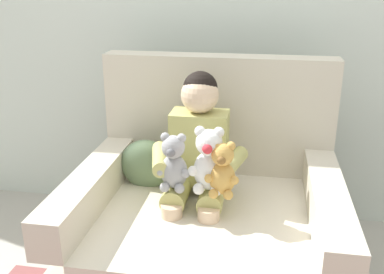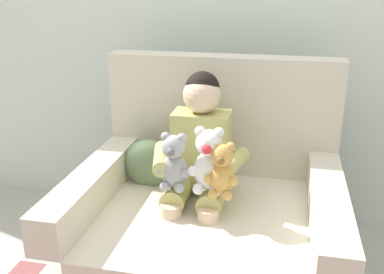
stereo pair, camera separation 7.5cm
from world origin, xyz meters
name	(u,v)px [view 1 (the left image)]	position (x,y,z in m)	size (l,w,h in m)	color
armchair	(207,224)	(0.00, 0.06, 0.31)	(1.16, 1.02, 1.03)	beige
seated_child	(197,155)	(-0.05, 0.09, 0.64)	(0.45, 0.39, 0.82)	tan
plush_white	(209,161)	(0.02, -0.04, 0.67)	(0.17, 0.14, 0.29)	white
plush_honey	(222,170)	(0.08, -0.08, 0.65)	(0.14, 0.12, 0.24)	gold
plush_grey	(174,163)	(-0.13, -0.05, 0.65)	(0.15, 0.12, 0.25)	#9E9EA3
throw_pillow	(147,165)	(-0.32, 0.19, 0.53)	(0.26, 0.12, 0.26)	slate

